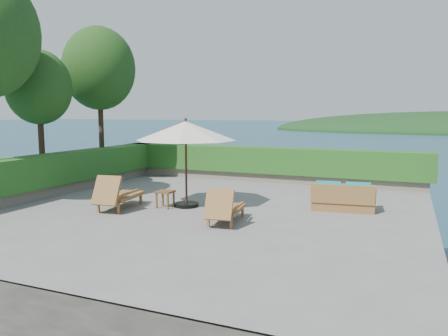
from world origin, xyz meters
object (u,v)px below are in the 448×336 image
at_px(lounge_left, 117,194).
at_px(wicker_loveseat, 343,199).
at_px(patio_umbrella, 186,132).
at_px(lounge_right, 225,208).
at_px(side_table, 165,194).

distance_m(lounge_left, wicker_loveseat, 6.32).
distance_m(patio_umbrella, lounge_right, 2.85).
relative_size(patio_umbrella, wicker_loveseat, 2.04).
bearing_deg(lounge_right, lounge_left, 167.62).
height_order(patio_umbrella, lounge_left, patio_umbrella).
distance_m(lounge_right, side_table, 2.48).
xyz_separation_m(lounge_right, wicker_loveseat, (2.47, 2.63, -0.06)).
bearing_deg(side_table, wicker_loveseat, 18.96).
height_order(lounge_left, wicker_loveseat, lounge_left).
distance_m(lounge_right, wicker_loveseat, 3.61).
relative_size(lounge_left, lounge_right, 1.09).
bearing_deg(wicker_loveseat, side_table, -167.82).
relative_size(side_table, wicker_loveseat, 0.27).
relative_size(lounge_right, side_table, 3.46).
bearing_deg(wicker_loveseat, lounge_left, -164.91).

